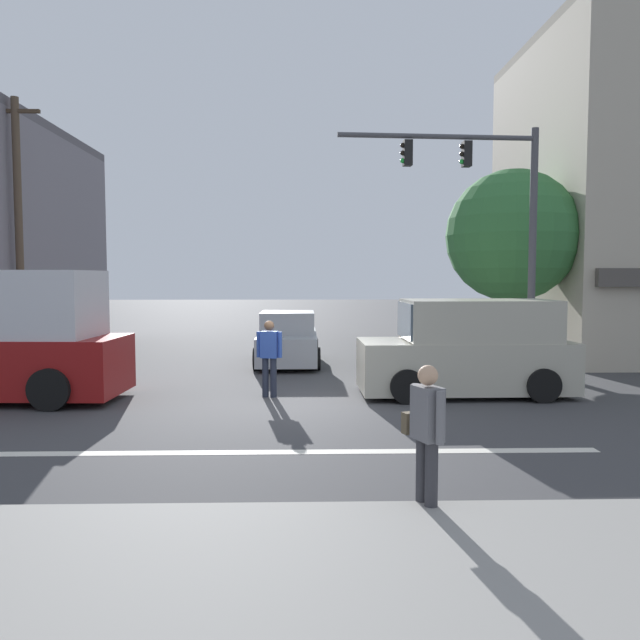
{
  "coord_description": "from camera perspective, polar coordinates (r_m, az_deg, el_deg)",
  "views": [
    {
      "loc": [
        0.08,
        -12.64,
        2.61
      ],
      "look_at": [
        0.45,
        2.0,
        1.6
      ],
      "focal_mm": 35.0,
      "sensor_mm": 36.0,
      "label": 1
    }
  ],
  "objects": [
    {
      "name": "traffic_light_mast",
      "position": [
        15.86,
        15.64,
        9.47
      ],
      "size": [
        4.88,
        0.44,
        6.2
      ],
      "color": "#47474C",
      "rests_on": "ground"
    },
    {
      "name": "lane_marking_stripe",
      "position": [
        9.51,
        -1.92,
        -11.96
      ],
      "size": [
        9.0,
        0.24,
        0.01
      ],
      "primitive_type": "cube",
      "color": "silver",
      "rests_on": "ground"
    },
    {
      "name": "pedestrian_mid_crossing",
      "position": [
        13.57,
        -4.66,
        -3.1
      ],
      "size": [
        0.56,
        0.29,
        1.67
      ],
      "color": "#232838",
      "rests_on": "ground"
    },
    {
      "name": "street_tree",
      "position": [
        19.38,
        17.17,
        7.34
      ],
      "size": [
        3.88,
        3.88,
        5.77
      ],
      "color": "#4C3823",
      "rests_on": "ground"
    },
    {
      "name": "pedestrian_foreground_with_bag",
      "position": [
        6.93,
        9.69,
        -9.96
      ],
      "size": [
        0.4,
        0.69,
        1.67
      ],
      "color": "#333338",
      "rests_on": "ground"
    },
    {
      "name": "utility_pole_far_right",
      "position": [
        21.11,
        23.11,
        9.14
      ],
      "size": [
        1.4,
        0.22,
        8.97
      ],
      "color": "brown",
      "rests_on": "ground"
    },
    {
      "name": "sedan_crossing_rightbound",
      "position": [
        18.73,
        -2.96,
        -1.88
      ],
      "size": [
        1.9,
        4.11,
        1.58
      ],
      "color": "#999EA3",
      "rests_on": "ground"
    },
    {
      "name": "van_crossing_leftbound",
      "position": [
        14.16,
        13.42,
        -2.67
      ],
      "size": [
        4.63,
        2.09,
        2.11
      ],
      "color": "#B7B29E",
      "rests_on": "ground"
    },
    {
      "name": "utility_pole_near_left",
      "position": [
        20.19,
        -25.83,
        7.56
      ],
      "size": [
        1.4,
        0.22,
        7.74
      ],
      "color": "brown",
      "rests_on": "ground"
    },
    {
      "name": "ground_plane",
      "position": [
        12.91,
        -1.79,
        -7.72
      ],
      "size": [
        120.0,
        120.0,
        0.0
      ],
      "primitive_type": "plane",
      "color": "#3D3D3F"
    }
  ]
}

